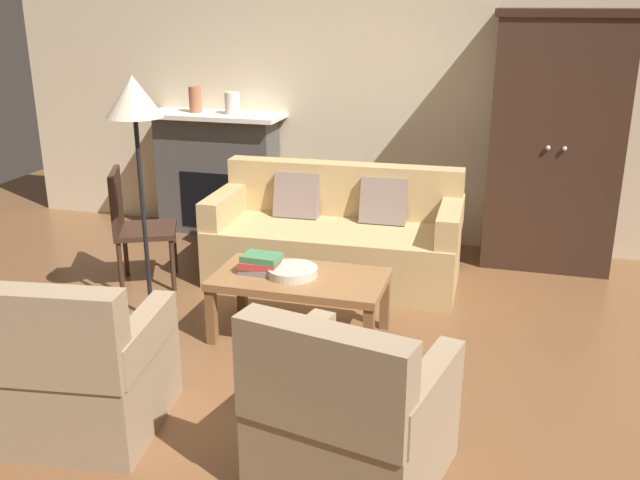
% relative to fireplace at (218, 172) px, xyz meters
% --- Properties ---
extents(ground_plane, '(9.60, 9.60, 0.00)m').
position_rel_fireplace_xyz_m(ground_plane, '(1.55, -2.30, -0.57)').
color(ground_plane, brown).
extents(back_wall, '(7.20, 0.10, 2.80)m').
position_rel_fireplace_xyz_m(back_wall, '(1.55, 0.25, 0.83)').
color(back_wall, beige).
rests_on(back_wall, ground).
extents(fireplace, '(1.26, 0.48, 1.12)m').
position_rel_fireplace_xyz_m(fireplace, '(0.00, 0.00, 0.00)').
color(fireplace, '#4C4947').
rests_on(fireplace, ground).
extents(armoire, '(1.06, 0.57, 2.03)m').
position_rel_fireplace_xyz_m(armoire, '(2.95, -0.08, 0.45)').
color(armoire, '#382319').
rests_on(armoire, ground).
extents(couch, '(1.94, 0.91, 0.86)m').
position_rel_fireplace_xyz_m(couch, '(1.36, -0.86, -0.25)').
color(couch, tan).
rests_on(couch, ground).
extents(coffee_table, '(1.10, 0.60, 0.42)m').
position_rel_fireplace_xyz_m(coffee_table, '(1.40, -1.92, -0.20)').
color(coffee_table, olive).
rests_on(coffee_table, ground).
extents(fruit_bowl, '(0.33, 0.33, 0.05)m').
position_rel_fireplace_xyz_m(fruit_bowl, '(1.35, -1.93, -0.12)').
color(fruit_bowl, beige).
rests_on(fruit_bowl, coffee_table).
extents(book_stack, '(0.26, 0.19, 0.12)m').
position_rel_fireplace_xyz_m(book_stack, '(1.13, -1.94, -0.09)').
color(book_stack, gray).
rests_on(book_stack, coffee_table).
extents(mantel_vase_terracotta, '(0.11, 0.11, 0.23)m').
position_rel_fireplace_xyz_m(mantel_vase_terracotta, '(-0.18, -0.02, 0.67)').
color(mantel_vase_terracotta, '#A86042').
rests_on(mantel_vase_terracotta, fireplace).
extents(mantel_vase_cream, '(0.14, 0.14, 0.19)m').
position_rel_fireplace_xyz_m(mantel_vase_cream, '(0.18, -0.02, 0.65)').
color(mantel_vase_cream, beige).
rests_on(mantel_vase_cream, fireplace).
extents(armchair_near_left, '(0.87, 0.87, 0.88)m').
position_rel_fireplace_xyz_m(armchair_near_left, '(0.64, -3.24, -0.25)').
color(armchair_near_left, '#997F60').
rests_on(armchair_near_left, ground).
extents(armchair_near_right, '(0.91, 0.91, 0.88)m').
position_rel_fireplace_xyz_m(armchair_near_right, '(2.05, -3.28, -0.25)').
color(armchair_near_right, '#997F60').
rests_on(armchair_near_right, ground).
extents(side_chair_wooden, '(0.58, 0.58, 0.90)m').
position_rel_fireplace_xyz_m(side_chair_wooden, '(-0.08, -1.41, -0.06)').
color(side_chair_wooden, '#382319').
rests_on(side_chair_wooden, ground).
extents(floor_lamp, '(0.36, 0.36, 1.65)m').
position_rel_fireplace_xyz_m(floor_lamp, '(0.33, -1.97, 0.86)').
color(floor_lamp, black).
rests_on(floor_lamp, ground).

